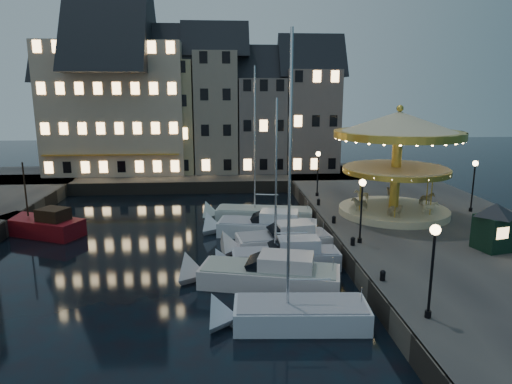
{
  "coord_description": "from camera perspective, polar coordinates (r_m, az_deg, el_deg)",
  "views": [
    {
      "loc": [
        -1.53,
        -26.46,
        10.85
      ],
      "look_at": [
        1.0,
        8.0,
        3.2
      ],
      "focal_mm": 32.0,
      "sensor_mm": 36.0,
      "label": 1
    }
  ],
  "objects": [
    {
      "name": "motorboat_f",
      "position": [
        38.92,
        0.17,
        -2.9
      ],
      "size": [
        9.2,
        3.97,
        12.18
      ],
      "color": "silver",
      "rests_on": "ground"
    },
    {
      "name": "townhouse_nd",
      "position": [
        56.49,
        -5.02,
        10.84
      ],
      "size": [
        5.5,
        8.0,
        15.8
      ],
      "color": "gray",
      "rests_on": "quay_north"
    },
    {
      "name": "bollard_a",
      "position": [
        24.74,
        15.56,
        -9.95
      ],
      "size": [
        0.3,
        0.3,
        0.57
      ],
      "color": "black",
      "rests_on": "quay_east"
    },
    {
      "name": "bollard_c",
      "position": [
        34.25,
        9.71,
        -3.37
      ],
      "size": [
        0.3,
        0.3,
        0.57
      ],
      "color": "black",
      "rests_on": "quay_east"
    },
    {
      "name": "streetlamp_d",
      "position": [
        40.44,
        25.58,
        1.52
      ],
      "size": [
        0.44,
        0.44,
        4.17
      ],
      "color": "black",
      "rests_on": "quay_east"
    },
    {
      "name": "quay_north",
      "position": [
        55.79,
        -10.79,
        1.72
      ],
      "size": [
        44.0,
        12.0,
        1.3
      ],
      "primitive_type": "cube",
      "color": "#474442",
      "rests_on": "ground"
    },
    {
      "name": "carousel",
      "position": [
        36.85,
        17.31,
        5.81
      ],
      "size": [
        9.77,
        9.77,
        8.55
      ],
      "color": "beige",
      "rests_on": "quay_east"
    },
    {
      "name": "bollard_d",
      "position": [
        39.44,
        7.82,
        -1.2
      ],
      "size": [
        0.3,
        0.3,
        0.57
      ],
      "color": "black",
      "rests_on": "quay_east"
    },
    {
      "name": "motorboat_c",
      "position": [
        28.78,
        2.91,
        -8.24
      ],
      "size": [
        7.72,
        2.06,
        10.26
      ],
      "color": "silver",
      "rests_on": "ground"
    },
    {
      "name": "motorboat_d",
      "position": [
        31.87,
        2.72,
        -6.22
      ],
      "size": [
        7.6,
        3.35,
        2.15
      ],
      "color": "silver",
      "rests_on": "ground"
    },
    {
      "name": "motorboat_a",
      "position": [
        22.31,
        4.08,
        -15.08
      ],
      "size": [
        7.41,
        2.85,
        12.31
      ],
      "color": "silver",
      "rests_on": "ground"
    },
    {
      "name": "ground",
      "position": [
        28.64,
        -0.84,
        -9.78
      ],
      "size": [
        160.0,
        160.0,
        0.0
      ],
      "primitive_type": "plane",
      "color": "black",
      "rests_on": "ground"
    },
    {
      "name": "quay_east",
      "position": [
        37.4,
        20.58,
        -4.16
      ],
      "size": [
        16.0,
        56.0,
        1.3
      ],
      "primitive_type": "cube",
      "color": "#474442",
      "rests_on": "ground"
    },
    {
      "name": "townhouse_nc",
      "position": [
        56.87,
        -10.9,
        10.17
      ],
      "size": [
        6.82,
        8.0,
        14.8
      ],
      "color": "tan",
      "rests_on": "quay_north"
    },
    {
      "name": "streetlamp_b",
      "position": [
        29.62,
        13.07,
        -1.19
      ],
      "size": [
        0.44,
        0.44,
        4.17
      ],
      "color": "black",
      "rests_on": "quay_east"
    },
    {
      "name": "townhouse_nb",
      "position": [
        57.89,
        -16.92,
        9.41
      ],
      "size": [
        6.16,
        8.0,
        13.8
      ],
      "color": "tan",
      "rests_on": "quay_north"
    },
    {
      "name": "quaywall_e",
      "position": [
        34.85,
        8.5,
        -4.68
      ],
      "size": [
        0.15,
        44.0,
        1.3
      ],
      "primitive_type": "cube",
      "color": "#47423A",
      "rests_on": "ground"
    },
    {
      "name": "townhouse_ne",
      "position": [
        56.74,
        0.6,
        9.38
      ],
      "size": [
        6.16,
        8.0,
        12.8
      ],
      "color": "slate",
      "rests_on": "quay_north"
    },
    {
      "name": "streetlamp_a",
      "position": [
        20.68,
        21.24,
        -7.69
      ],
      "size": [
        0.44,
        0.44,
        4.17
      ],
      "color": "black",
      "rests_on": "quay_east"
    },
    {
      "name": "red_fishing_boat",
      "position": [
        38.92,
        -25.31,
        -3.88
      ],
      "size": [
        7.38,
        5.1,
        5.8
      ],
      "color": "maroon",
      "rests_on": "ground"
    },
    {
      "name": "townhouse_nf",
      "position": [
        57.54,
        6.7,
        9.84
      ],
      "size": [
        6.82,
        8.0,
        13.8
      ],
      "color": "#7D6961",
      "rests_on": "quay_north"
    },
    {
      "name": "quaywall_n",
      "position": [
        49.73,
        -9.26,
        0.48
      ],
      "size": [
        48.0,
        0.15,
        1.3
      ],
      "primitive_type": "cube",
      "color": "#47423A",
      "rests_on": "ground"
    },
    {
      "name": "hotel_corner",
      "position": [
        57.83,
        -16.96,
        10.89
      ],
      "size": [
        17.6,
        9.0,
        16.8
      ],
      "color": "#CBB198",
      "rests_on": "quay_north"
    },
    {
      "name": "motorboat_b",
      "position": [
        26.33,
        0.82,
        -10.33
      ],
      "size": [
        8.96,
        4.6,
        2.15
      ],
      "color": "silver",
      "rests_on": "ground"
    },
    {
      "name": "townhouse_na",
      "position": [
        59.33,
        -22.08,
        8.61
      ],
      "size": [
        5.5,
        8.0,
        12.8
      ],
      "color": "gray",
      "rests_on": "quay_north"
    },
    {
      "name": "streetlamp_c",
      "position": [
        42.44,
        7.74,
        3.1
      ],
      "size": [
        0.44,
        0.44,
        4.17
      ],
      "color": "black",
      "rests_on": "quay_east"
    },
    {
      "name": "motorboat_e",
      "position": [
        35.18,
        0.78,
        -4.39
      ],
      "size": [
        8.64,
        4.1,
        2.15
      ],
      "color": "silver",
      "rests_on": "ground"
    },
    {
      "name": "ticket_kiosk",
      "position": [
        31.33,
        27.69,
        -2.94
      ],
      "size": [
        2.86,
        2.86,
        3.35
      ],
      "color": "black",
      "rests_on": "quay_east"
    },
    {
      "name": "bollard_b",
      "position": [
        29.64,
        12.01,
        -5.98
      ],
      "size": [
        0.3,
        0.3,
        0.57
      ],
      "color": "black",
      "rests_on": "quay_east"
    }
  ]
}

